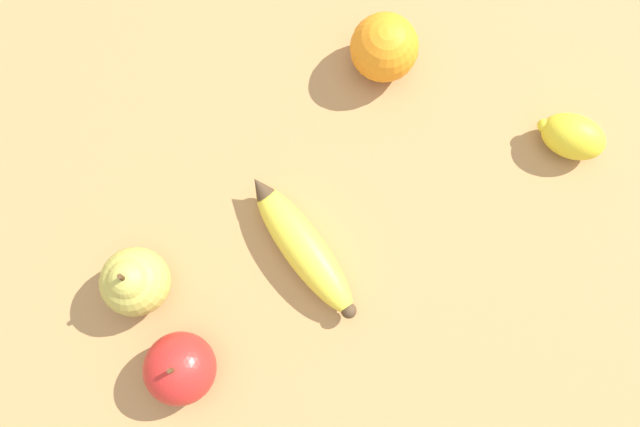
% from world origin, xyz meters
% --- Properties ---
extents(ground_plane, '(3.00, 3.00, 0.00)m').
position_xyz_m(ground_plane, '(0.00, 0.00, 0.00)').
color(ground_plane, '#A87A47').
extents(banana, '(0.18, 0.07, 0.04)m').
position_xyz_m(banana, '(-0.06, 0.04, 0.02)').
color(banana, yellow).
rests_on(banana, ground_plane).
extents(orange, '(0.08, 0.08, 0.08)m').
position_xyz_m(orange, '(0.03, -0.17, 0.04)').
color(orange, orange).
rests_on(orange, ground_plane).
extents(pear, '(0.07, 0.07, 0.09)m').
position_xyz_m(pear, '(0.03, 0.19, 0.04)').
color(pear, '#B7AD47').
rests_on(pear, ground_plane).
extents(apple, '(0.07, 0.07, 0.08)m').
position_xyz_m(apple, '(-0.06, 0.22, 0.03)').
color(apple, red).
rests_on(apple, ground_plane).
extents(lemon, '(0.08, 0.07, 0.05)m').
position_xyz_m(lemon, '(-0.18, -0.25, 0.02)').
color(lemon, yellow).
rests_on(lemon, ground_plane).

